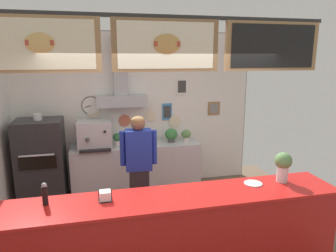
{
  "coord_description": "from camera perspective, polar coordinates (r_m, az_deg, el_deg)",
  "views": [
    {
      "loc": [
        -0.73,
        -3.43,
        2.46
      ],
      "look_at": [
        0.22,
        0.63,
        1.53
      ],
      "focal_mm": 33.17,
      "sensor_mm": 36.0,
      "label": 1
    }
  ],
  "objects": [
    {
      "name": "back_prep_counter",
      "position": [
        5.78,
        -5.77,
        -7.89
      ],
      "size": [
        2.31,
        0.53,
        0.92
      ],
      "color": "#B7BABF",
      "rests_on": "ground_plane"
    },
    {
      "name": "espresso_machine",
      "position": [
        5.51,
        -13.34,
        -1.58
      ],
      "size": [
        0.58,
        0.5,
        0.47
      ],
      "color": "#B7BABF",
      "rests_on": "back_prep_counter"
    },
    {
      "name": "shop_worker",
      "position": [
        4.56,
        -5.37,
        -7.47
      ],
      "size": [
        0.53,
        0.24,
        1.65
      ],
      "rotation": [
        0.0,
        0.0,
        3.08
      ],
      "color": "#232328",
      "rests_on": "ground_plane"
    },
    {
      "name": "pizza_oven",
      "position": [
        5.62,
        -22.2,
        -6.32
      ],
      "size": [
        0.74,
        0.69,
        1.57
      ],
      "color": "#232326",
      "rests_on": "ground_plane"
    },
    {
      "name": "potted_oregano",
      "position": [
        5.75,
        0.59,
        -1.61
      ],
      "size": [
        0.23,
        0.23,
        0.26
      ],
      "color": "#4C4C51",
      "rests_on": "back_prep_counter"
    },
    {
      "name": "potted_rosemary",
      "position": [
        5.58,
        -9.28,
        -2.22
      ],
      "size": [
        0.17,
        0.17,
        0.23
      ],
      "color": "beige",
      "rests_on": "back_prep_counter"
    },
    {
      "name": "condiment_plate",
      "position": [
        3.72,
        15.36,
        -10.14
      ],
      "size": [
        0.2,
        0.2,
        0.01
      ],
      "color": "white",
      "rests_on": "service_counter"
    },
    {
      "name": "pepper_grinder",
      "position": [
        3.3,
        -21.7,
        -11.53
      ],
      "size": [
        0.05,
        0.05,
        0.23
      ],
      "color": "black",
      "rests_on": "service_counter"
    },
    {
      "name": "potted_basil",
      "position": [
        5.66,
        -3.6,
        -1.89
      ],
      "size": [
        0.18,
        0.18,
        0.23
      ],
      "color": "#9E563D",
      "rests_on": "back_prep_counter"
    },
    {
      "name": "service_counter",
      "position": [
        3.55,
        0.85,
        -20.51
      ],
      "size": [
        3.65,
        0.62,
        1.05
      ],
      "color": "#B21916",
      "rests_on": "ground_plane"
    },
    {
      "name": "napkin_holder",
      "position": [
        3.26,
        -11.46,
        -12.5
      ],
      "size": [
        0.14,
        0.13,
        0.11
      ],
      "color": "#262628",
      "rests_on": "service_counter"
    },
    {
      "name": "potted_sage",
      "position": [
        5.8,
        3.35,
        -1.66
      ],
      "size": [
        0.18,
        0.18,
        0.23
      ],
      "color": "beige",
      "rests_on": "back_prep_counter"
    },
    {
      "name": "back_wall_assembly",
      "position": [
        5.73,
        -5.9,
        3.42
      ],
      "size": [
        4.45,
        2.71,
        2.92
      ],
      "color": "gray",
      "rests_on": "ground_plane"
    },
    {
      "name": "basil_vase",
      "position": [
        3.82,
        20.37,
        -6.86
      ],
      "size": [
        0.19,
        0.19,
        0.35
      ],
      "color": "silver",
      "rests_on": "service_counter"
    }
  ]
}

